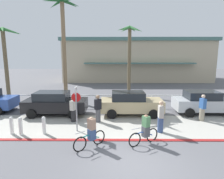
% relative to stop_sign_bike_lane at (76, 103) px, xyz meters
% --- Properties ---
extents(ground_plane, '(80.00, 80.00, 0.00)m').
position_rel_stop_sign_bike_lane_xyz_m(ground_plane, '(2.91, 6.63, -1.68)').
color(ground_plane, '#5B5B60').
extents(sidewalk_strip, '(44.00, 4.00, 0.02)m').
position_rel_stop_sign_bike_lane_xyz_m(sidewalk_strip, '(2.91, 0.83, -1.67)').
color(sidewalk_strip, '#ADAAA0').
rests_on(sidewalk_strip, ground).
extents(curb_paint, '(44.00, 0.24, 0.03)m').
position_rel_stop_sign_bike_lane_xyz_m(curb_paint, '(2.91, -1.17, -1.66)').
color(curb_paint, maroon).
rests_on(curb_paint, ground).
extents(building_backdrop, '(23.60, 11.33, 6.75)m').
position_rel_stop_sign_bike_lane_xyz_m(building_backdrop, '(5.86, 23.59, 1.72)').
color(building_backdrop, '#BCAD8E').
rests_on(building_backdrop, ground).
extents(rail_fence, '(27.57, 0.08, 1.04)m').
position_rel_stop_sign_bike_lane_xyz_m(rail_fence, '(2.91, 5.13, -0.84)').
color(rail_fence, white).
rests_on(rail_fence, ground).
extents(stop_sign_bike_lane, '(0.52, 0.56, 2.56)m').
position_rel_stop_sign_bike_lane_xyz_m(stop_sign_bike_lane, '(0.00, 0.00, 0.00)').
color(stop_sign_bike_lane, gray).
rests_on(stop_sign_bike_lane, ground).
extents(bollard_0, '(0.20, 0.20, 1.00)m').
position_rel_stop_sign_bike_lane_xyz_m(bollard_0, '(-1.73, -0.39, -1.16)').
color(bollard_0, white).
rests_on(bollard_0, ground).
extents(bollard_1, '(0.20, 0.20, 1.00)m').
position_rel_stop_sign_bike_lane_xyz_m(bollard_1, '(-2.95, -0.54, -1.16)').
color(bollard_1, white).
rests_on(bollard_1, ground).
extents(bollard_2, '(0.20, 0.20, 1.00)m').
position_rel_stop_sign_bike_lane_xyz_m(bollard_2, '(-3.48, -0.45, -1.16)').
color(bollard_2, white).
rests_on(bollard_2, ground).
extents(palm_tree_0, '(3.08, 3.29, 6.78)m').
position_rel_stop_sign_bike_lane_xyz_m(palm_tree_0, '(-8.16, 8.14, 3.31)').
color(palm_tree_0, brown).
rests_on(palm_tree_0, ground).
extents(palm_tree_1, '(3.16, 3.01, 9.12)m').
position_rel_stop_sign_bike_lane_xyz_m(palm_tree_1, '(-2.40, 7.50, 4.93)').
color(palm_tree_1, '#846B4C').
rests_on(palm_tree_1, ground).
extents(palm_tree_2, '(2.67, 3.24, 7.21)m').
position_rel_stop_sign_bike_lane_xyz_m(palm_tree_2, '(3.72, 10.37, 3.56)').
color(palm_tree_2, brown).
rests_on(palm_tree_2, ground).
extents(car_black_1, '(4.40, 2.02, 1.69)m').
position_rel_stop_sign_bike_lane_xyz_m(car_black_1, '(-2.13, 3.05, -0.81)').
color(car_black_1, black).
rests_on(car_black_1, ground).
extents(car_tan_2, '(4.40, 2.02, 1.69)m').
position_rel_stop_sign_bike_lane_xyz_m(car_tan_2, '(3.30, 3.07, -0.81)').
color(car_tan_2, tan).
rests_on(car_tan_2, ground).
extents(car_silver_3, '(4.40, 2.02, 1.69)m').
position_rel_stop_sign_bike_lane_xyz_m(car_silver_3, '(8.69, 3.40, -0.81)').
color(car_silver_3, '#B2B7BC').
rests_on(car_silver_3, ground).
extents(cyclist_blue_0, '(1.57, 1.02, 1.50)m').
position_rel_stop_sign_bike_lane_xyz_m(cyclist_blue_0, '(3.61, -1.51, -0.98)').
color(cyclist_blue_0, black).
rests_on(cyclist_blue_0, ground).
extents(cyclist_teal_1, '(1.37, 1.28, 1.50)m').
position_rel_stop_sign_bike_lane_xyz_m(cyclist_teal_1, '(1.01, -1.88, -0.98)').
color(cyclist_teal_1, black).
rests_on(cyclist_teal_1, ground).
extents(pedestrian_0, '(0.42, 0.47, 1.66)m').
position_rel_stop_sign_bike_lane_xyz_m(pedestrian_0, '(-0.52, 1.57, -0.91)').
color(pedestrian_0, '#232326').
rests_on(pedestrian_0, ground).
extents(pedestrian_1, '(0.39, 0.45, 1.77)m').
position_rel_stop_sign_bike_lane_xyz_m(pedestrian_1, '(7.87, 1.81, -0.86)').
color(pedestrian_1, gray).
rests_on(pedestrian_1, ground).
extents(pedestrian_2, '(0.32, 0.40, 1.81)m').
position_rel_stop_sign_bike_lane_xyz_m(pedestrian_2, '(4.69, -0.13, -0.83)').
color(pedestrian_2, '#384C7A').
rests_on(pedestrian_2, ground).
extents(pedestrian_3, '(0.47, 0.46, 1.78)m').
position_rel_stop_sign_bike_lane_xyz_m(pedestrian_3, '(1.08, 1.52, -0.85)').
color(pedestrian_3, '#4C4C51').
rests_on(pedestrian_3, ground).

